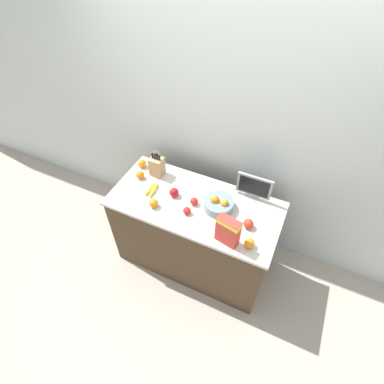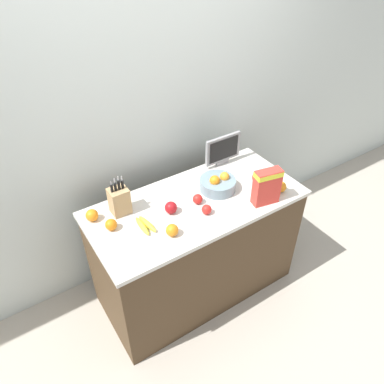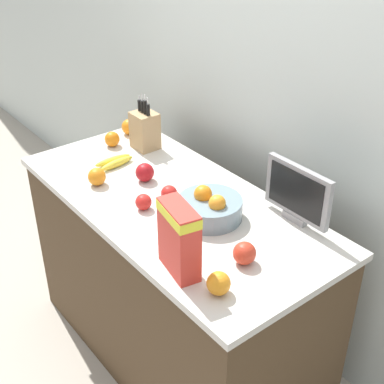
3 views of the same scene
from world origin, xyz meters
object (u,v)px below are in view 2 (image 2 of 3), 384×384
at_px(orange_front_left, 281,187).
at_px(orange_mid_left, 111,225).
at_px(apple_middle, 171,207).
at_px(orange_near_bowl, 172,230).
at_px(apple_front, 198,199).
at_px(apple_rightmost, 207,209).
at_px(small_monitor, 223,149).
at_px(banana_bunch, 145,225).
at_px(knife_block, 119,201).
at_px(orange_front_right, 92,215).
at_px(cereal_box, 267,185).
at_px(fruit_bowl, 218,184).
at_px(apple_near_bananas, 258,177).

distance_m(orange_front_left, orange_mid_left, 1.19).
bearing_deg(apple_middle, orange_near_bowl, -118.32).
xyz_separation_m(apple_front, orange_near_bowl, (-0.30, -0.17, 0.01)).
relative_size(apple_rightmost, orange_near_bowl, 0.85).
height_order(small_monitor, apple_front, small_monitor).
relative_size(small_monitor, orange_front_left, 3.87).
distance_m(banana_bunch, orange_front_left, 0.99).
distance_m(knife_block, orange_front_right, 0.20).
bearing_deg(small_monitor, apple_front, -145.41).
relative_size(cereal_box, apple_middle, 3.10).
bearing_deg(orange_near_bowl, small_monitor, 32.52).
bearing_deg(orange_front_right, small_monitor, 3.64).
distance_m(knife_block, apple_front, 0.52).
height_order(fruit_bowl, orange_mid_left, fruit_bowl).
xyz_separation_m(fruit_bowl, orange_front_left, (0.36, -0.26, -0.01)).
relative_size(apple_middle, orange_near_bowl, 1.05).
xyz_separation_m(apple_near_bananas, orange_front_left, (0.06, -0.17, -0.00)).
distance_m(apple_front, orange_near_bowl, 0.35).
xyz_separation_m(apple_near_bananas, orange_mid_left, (-1.09, 0.12, -0.00)).
relative_size(fruit_bowl, apple_near_bananas, 3.10).
height_order(apple_near_bananas, orange_front_right, apple_near_bananas).
relative_size(apple_front, orange_front_right, 0.85).
bearing_deg(orange_front_left, apple_middle, 163.37).
xyz_separation_m(orange_front_right, orange_front_left, (1.22, -0.44, -0.00)).
xyz_separation_m(cereal_box, fruit_bowl, (-0.18, 0.29, -0.09)).
relative_size(fruit_bowl, apple_front, 3.73).
xyz_separation_m(apple_near_bananas, apple_front, (-0.50, 0.04, -0.01)).
bearing_deg(cereal_box, orange_near_bowl, -174.59).
height_order(apple_near_bananas, apple_rightmost, apple_near_bananas).
height_order(apple_near_bananas, apple_middle, same).
height_order(apple_rightmost, apple_front, apple_front).
bearing_deg(apple_near_bananas, orange_mid_left, 173.72).
relative_size(banana_bunch, orange_near_bowl, 2.36).
xyz_separation_m(banana_bunch, orange_front_left, (0.97, -0.20, 0.02)).
bearing_deg(apple_near_bananas, apple_front, 175.57).
distance_m(apple_front, orange_mid_left, 0.60).
distance_m(cereal_box, banana_bunch, 0.84).
xyz_separation_m(small_monitor, apple_near_bananas, (0.07, -0.33, -0.09)).
relative_size(fruit_bowl, orange_near_bowl, 3.24).
distance_m(apple_near_bananas, apple_middle, 0.70).
bearing_deg(banana_bunch, orange_front_right, 136.15).
xyz_separation_m(small_monitor, apple_middle, (-0.63, -0.28, -0.09)).
bearing_deg(apple_rightmost, banana_bunch, 165.20).
bearing_deg(apple_near_bananas, knife_block, 166.14).
relative_size(apple_near_bananas, orange_near_bowl, 1.05).
height_order(small_monitor, orange_mid_left, small_monitor).
bearing_deg(orange_front_right, apple_front, -18.87).
height_order(apple_rightmost, orange_front_left, orange_front_left).
xyz_separation_m(cereal_box, orange_near_bowl, (-0.69, 0.07, -0.10)).
height_order(apple_near_bananas, orange_front_left, apple_near_bananas).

